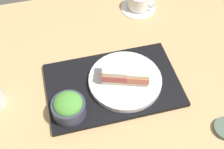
# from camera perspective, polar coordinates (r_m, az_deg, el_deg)

# --- Properties ---
(ground_plane) EXTENTS (1.40, 1.00, 0.03)m
(ground_plane) POSITION_cam_1_polar(r_m,az_deg,el_deg) (0.99, -1.60, -2.45)
(ground_plane) COLOR tan
(serving_tray) EXTENTS (0.43, 0.27, 0.01)m
(serving_tray) POSITION_cam_1_polar(r_m,az_deg,el_deg) (0.97, 0.16, -1.97)
(serving_tray) COLOR black
(serving_tray) RESTS_ON ground_plane
(sandwich_plate) EXTENTS (0.24, 0.24, 0.02)m
(sandwich_plate) POSITION_cam_1_polar(r_m,az_deg,el_deg) (0.96, 2.53, -1.11)
(sandwich_plate) COLOR silver
(sandwich_plate) RESTS_ON serving_tray
(sandwich_near) EXTENTS (0.10, 0.08, 0.06)m
(sandwich_near) POSITION_cam_1_polar(r_m,az_deg,el_deg) (0.93, 0.53, 0.40)
(sandwich_near) COLOR #EFE5C1
(sandwich_near) RESTS_ON sandwich_plate
(sandwich_far) EXTENTS (0.10, 0.08, 0.05)m
(sandwich_far) POSITION_cam_1_polar(r_m,az_deg,el_deg) (0.93, 4.68, 0.08)
(sandwich_far) COLOR beige
(sandwich_far) RESTS_ON sandwich_plate
(salad_bowl) EXTENTS (0.10, 0.10, 0.07)m
(salad_bowl) POSITION_cam_1_polar(r_m,az_deg,el_deg) (0.88, -8.33, -6.10)
(salad_bowl) COLOR #33384C
(salad_bowl) RESTS_ON serving_tray
(coffee_cup) EXTENTS (0.14, 0.14, 0.07)m
(coffee_cup) POSITION_cam_1_polar(r_m,az_deg,el_deg) (1.23, 5.16, 13.58)
(coffee_cup) COLOR white
(coffee_cup) RESTS_ON ground_plane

